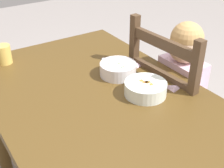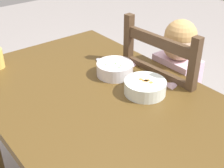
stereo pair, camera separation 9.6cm
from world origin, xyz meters
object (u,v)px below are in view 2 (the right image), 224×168
dining_chair (170,110)px  spoon (101,62)px  bowl_of_peas (115,69)px  dining_table (106,121)px  bowl_of_carrots (145,87)px  child_figure (172,82)px

dining_chair → spoon: 0.46m
bowl_of_peas → spoon: (-0.14, 0.02, -0.03)m
dining_table → dining_chair: dining_chair is taller
spoon → bowl_of_carrots: bearing=-4.1°
dining_table → bowl_of_peas: bowl_of_peas is taller
bowl_of_carrots → dining_table: bearing=-108.0°
child_figure → spoon: (-0.24, -0.27, 0.11)m
dining_table → bowl_of_carrots: (0.05, 0.16, 0.13)m
bowl_of_peas → spoon: 0.15m
spoon → bowl_of_peas: bearing=-9.7°
child_figure → bowl_of_carrots: bearing=-71.0°
dining_chair → bowl_of_carrots: 0.43m
child_figure → bowl_of_peas: (-0.10, -0.29, 0.13)m
dining_table → spoon: 0.36m
bowl_of_peas → dining_table: bearing=-47.9°
dining_chair → bowl_of_peas: (-0.10, -0.30, 0.30)m
dining_chair → bowl_of_carrots: bearing=-71.8°
bowl_of_peas → spoon: bearing=170.3°
dining_table → dining_chair: bearing=95.5°
dining_table → bowl_of_carrots: bearing=72.0°
dining_table → child_figure: child_figure is taller
bowl_of_carrots → spoon: size_ratio=1.27×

